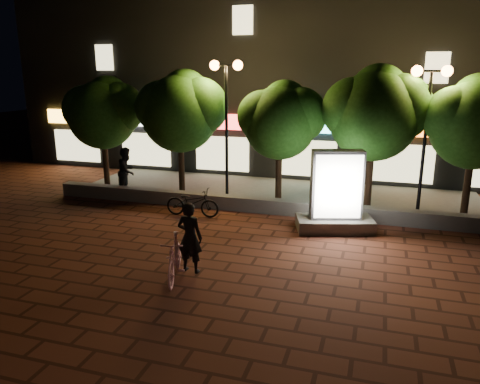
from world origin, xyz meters
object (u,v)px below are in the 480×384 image
at_px(tree_right, 376,110).
at_px(street_lamp_left, 226,95).
at_px(pedestrian, 127,171).
at_px(tree_far_right, 477,119).
at_px(scooter_parked, 192,202).
at_px(scooter_pink, 175,258).
at_px(tree_left, 181,109).
at_px(ad_kiosk, 336,198).
at_px(street_lamp_right, 429,102).
at_px(rider, 190,237).
at_px(tree_mid, 282,118).
at_px(tree_far_left, 104,111).

distance_m(tree_right, street_lamp_left, 5.38).
bearing_deg(pedestrian, tree_far_right, -88.00).
xyz_separation_m(scooter_parked, pedestrian, (-3.51, 1.67, 0.53)).
height_order(street_lamp_left, scooter_pink, street_lamp_left).
bearing_deg(tree_left, ad_kiosk, -22.45).
bearing_deg(tree_right, pedestrian, -174.10).
xyz_separation_m(ad_kiosk, pedestrian, (-8.35, 1.65, -0.00)).
bearing_deg(street_lamp_right, pedestrian, -176.35).
distance_m(scooter_pink, rider, 0.65).
distance_m(tree_mid, tree_right, 3.32).
relative_size(ad_kiosk, scooter_parked, 1.37).
bearing_deg(scooter_pink, rider, 53.41).
height_order(tree_right, street_lamp_left, street_lamp_left).
relative_size(tree_right, pedestrian, 2.66).
bearing_deg(street_lamp_left, pedestrian, -169.98).
xyz_separation_m(tree_left, pedestrian, (-2.02, -0.96, -2.41)).
relative_size(tree_far_left, rider, 2.55).
distance_m(rider, scooter_parked, 4.55).
distance_m(rider, pedestrian, 7.86).
relative_size(tree_right, rider, 2.79).
distance_m(street_lamp_left, scooter_parked, 4.28).
height_order(tree_far_left, pedestrian, tree_far_left).
bearing_deg(street_lamp_right, tree_right, 170.90).
bearing_deg(ad_kiosk, tree_mid, 131.79).
xyz_separation_m(tree_far_left, scooter_pink, (6.52, -7.35, -2.75)).
bearing_deg(tree_mid, tree_left, 180.00).
distance_m(tree_mid, street_lamp_left, 2.22).
bearing_deg(tree_mid, rider, -96.62).
relative_size(street_lamp_right, rider, 2.75).
distance_m(street_lamp_right, rider, 9.22).
relative_size(tree_left, tree_mid, 1.09).
bearing_deg(scooter_pink, street_lamp_right, 33.61).
height_order(tree_right, street_lamp_right, tree_right).
relative_size(scooter_pink, rider, 1.00).
bearing_deg(rider, scooter_parked, -63.21).
bearing_deg(ad_kiosk, tree_right, 69.74).
bearing_deg(tree_left, street_lamp_right, -1.68).
bearing_deg(street_lamp_left, tree_right, 2.81).
xyz_separation_m(tree_far_left, tree_mid, (7.50, -0.00, -0.08)).
bearing_deg(scooter_parked, tree_far_right, -76.48).
height_order(tree_mid, pedestrian, tree_mid).
height_order(tree_left, street_lamp_left, street_lamp_left).
relative_size(tree_mid, tree_right, 0.89).
bearing_deg(tree_mid, scooter_pink, -97.61).
bearing_deg(pedestrian, rider, -140.75).
relative_size(street_lamp_left, ad_kiosk, 1.99).
height_order(tree_far_left, tree_mid, tree_far_left).
height_order(tree_left, tree_far_right, tree_left).
height_order(tree_far_left, tree_left, tree_left).
height_order(tree_right, rider, tree_right).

